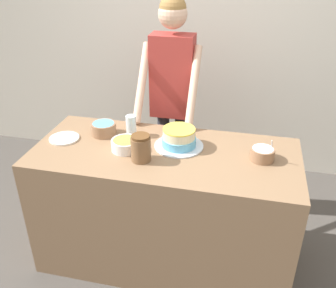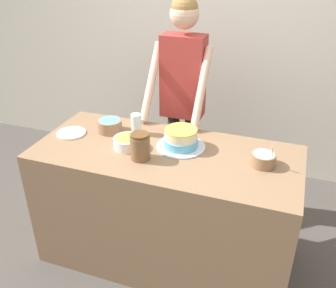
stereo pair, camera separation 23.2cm
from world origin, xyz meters
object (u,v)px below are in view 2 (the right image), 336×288
at_px(person_baker, 183,84).
at_px(frosting_bowl_blue, 110,125).
at_px(frosting_bowl_olive, 127,142).
at_px(frosting_bowl_white, 263,159).
at_px(drinking_glass, 136,124).
at_px(ceramic_plate, 71,133).
at_px(cake, 181,139).
at_px(stoneware_jar, 140,147).

relative_size(person_baker, frosting_bowl_blue, 10.22).
distance_m(person_baker, frosting_bowl_olive, 0.74).
xyz_separation_m(frosting_bowl_blue, frosting_bowl_white, (1.08, -0.10, -0.00)).
relative_size(drinking_glass, ceramic_plate, 0.72).
relative_size(cake, drinking_glass, 2.21).
distance_m(cake, frosting_bowl_blue, 0.55).
bearing_deg(frosting_bowl_blue, person_baker, 54.96).
xyz_separation_m(ceramic_plate, stoneware_jar, (0.59, -0.15, 0.08)).
xyz_separation_m(person_baker, drinking_glass, (-0.18, -0.50, -0.15)).
bearing_deg(ceramic_plate, stoneware_jar, -13.81).
relative_size(frosting_bowl_olive, frosting_bowl_white, 1.13).
bearing_deg(frosting_bowl_olive, cake, 20.28).
bearing_deg(frosting_bowl_blue, stoneware_jar, -37.99).
height_order(frosting_bowl_blue, ceramic_plate, frosting_bowl_blue).
relative_size(person_baker, frosting_bowl_white, 10.89).
bearing_deg(cake, stoneware_jar, -131.14).
xyz_separation_m(frosting_bowl_olive, ceramic_plate, (-0.46, 0.05, -0.03)).
bearing_deg(stoneware_jar, ceramic_plate, 166.19).
height_order(frosting_bowl_olive, drinking_glass, drinking_glass).
distance_m(cake, stoneware_jar, 0.29).
relative_size(cake, ceramic_plate, 1.59).
bearing_deg(frosting_bowl_white, stoneware_jar, -166.60).
xyz_separation_m(frosting_bowl_blue, stoneware_jar, (0.35, -0.28, 0.04)).
xyz_separation_m(frosting_bowl_olive, stoneware_jar, (0.13, -0.10, 0.04)).
relative_size(person_baker, cake, 5.44).
xyz_separation_m(cake, stoneware_jar, (-0.19, -0.22, 0.03)).
distance_m(frosting_bowl_blue, ceramic_plate, 0.27).
bearing_deg(drinking_glass, frosting_bowl_olive, -82.68).
distance_m(cake, ceramic_plate, 0.79).
bearing_deg(cake, frosting_bowl_olive, -159.72).
bearing_deg(drinking_glass, stoneware_jar, -62.14).
distance_m(cake, drinking_glass, 0.36).
bearing_deg(person_baker, stoneware_jar, -91.21).
height_order(person_baker, stoneware_jar, person_baker).
bearing_deg(frosting_bowl_white, person_baker, 138.39).
distance_m(frosting_bowl_white, ceramic_plate, 1.32).
distance_m(person_baker, frosting_bowl_blue, 0.67).
distance_m(frosting_bowl_olive, ceramic_plate, 0.46).
xyz_separation_m(person_baker, stoneware_jar, (-0.02, -0.80, -0.14)).
xyz_separation_m(person_baker, frosting_bowl_white, (0.71, -0.63, -0.18)).
height_order(drinking_glass, stoneware_jar, stoneware_jar).
height_order(person_baker, frosting_bowl_blue, person_baker).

